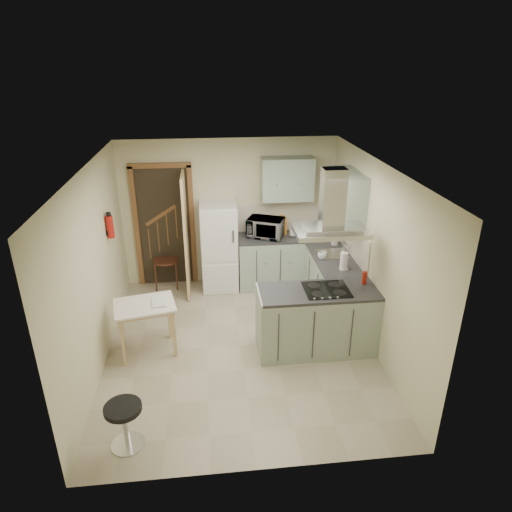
{
  "coord_description": "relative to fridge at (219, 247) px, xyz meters",
  "views": [
    {
      "loc": [
        -0.38,
        -5.3,
        3.7
      ],
      "look_at": [
        0.27,
        0.45,
        1.15
      ],
      "focal_mm": 32.0,
      "sensor_mm": 36.0,
      "label": 1
    }
  ],
  "objects": [
    {
      "name": "splashback",
      "position": [
        1.16,
        0.29,
        0.4
      ],
      "size": [
        1.68,
        0.02,
        0.5
      ],
      "primitive_type": "cube",
      "color": "beige",
      "rests_on": "counter_back"
    },
    {
      "name": "left_wall",
      "position": [
        -1.6,
        -1.8,
        0.5
      ],
      "size": [
        0.0,
        4.2,
        4.2
      ],
      "primitive_type": "plane",
      "rotation": [
        1.57,
        0.0,
        1.57
      ],
      "color": "beige",
      "rests_on": "floor"
    },
    {
      "name": "wall_cabinet_back",
      "position": [
        1.15,
        0.12,
        1.1
      ],
      "size": [
        0.85,
        0.35,
        0.7
      ],
      "primitive_type": "cube",
      "color": "#9EB2A0",
      "rests_on": "back_wall"
    },
    {
      "name": "book",
      "position": [
        -0.95,
        -1.78,
        0.03
      ],
      "size": [
        0.22,
        0.28,
        0.11
      ],
      "primitive_type": "imported",
      "rotation": [
        0.0,
        0.0,
        0.13
      ],
      "color": "brown",
      "rests_on": "drop_leaf_table"
    },
    {
      "name": "back_wall",
      "position": [
        0.2,
        0.3,
        0.5
      ],
      "size": [
        3.6,
        0.0,
        3.6
      ],
      "primitive_type": "plane",
      "rotation": [
        1.57,
        0.0,
        0.0
      ],
      "color": "beige",
      "rests_on": "floor"
    },
    {
      "name": "floor",
      "position": [
        0.2,
        -1.8,
        -0.75
      ],
      "size": [
        4.2,
        4.2,
        0.0
      ],
      "primitive_type": "plane",
      "color": "tan",
      "rests_on": "ground"
    },
    {
      "name": "extractor_hood",
      "position": [
        1.32,
        -1.98,
        0.97
      ],
      "size": [
        0.9,
        0.55,
        0.1
      ],
      "primitive_type": "cube",
      "color": "silver",
      "rests_on": "ceiling"
    },
    {
      "name": "cereal_box",
      "position": [
        1.11,
        0.14,
        0.29
      ],
      "size": [
        0.09,
        0.2,
        0.29
      ],
      "primitive_type": "cube",
      "rotation": [
        0.0,
        0.0,
        0.06
      ],
      "color": "orange",
      "rests_on": "counter_back"
    },
    {
      "name": "soap_bottle",
      "position": [
        1.84,
        -0.48,
        0.23
      ],
      "size": [
        0.09,
        0.09,
        0.17
      ],
      "primitive_type": "imported",
      "rotation": [
        0.0,
        0.0,
        0.23
      ],
      "color": "#B3B2BF",
      "rests_on": "counter_right"
    },
    {
      "name": "right_wall",
      "position": [
        2.0,
        -1.8,
        0.5
      ],
      "size": [
        0.0,
        4.2,
        4.2
      ],
      "primitive_type": "plane",
      "rotation": [
        1.57,
        0.0,
        -1.57
      ],
      "color": "beige",
      "rests_on": "floor"
    },
    {
      "name": "stool",
      "position": [
        -1.1,
        -3.43,
        -0.5
      ],
      "size": [
        0.38,
        0.38,
        0.51
      ],
      "primitive_type": "cylinder",
      "rotation": [
        0.0,
        0.0,
        0.01
      ],
      "color": "black",
      "rests_on": "floor"
    },
    {
      "name": "paper_towel",
      "position": [
        1.72,
        -1.4,
        0.28
      ],
      "size": [
        0.11,
        0.11,
        0.27
      ],
      "primitive_type": "cylinder",
      "rotation": [
        0.0,
        0.0,
        0.02
      ],
      "color": "white",
      "rests_on": "counter_right"
    },
    {
      "name": "counter_right",
      "position": [
        1.7,
        -0.68,
        -0.3
      ],
      "size": [
        0.6,
        1.95,
        0.9
      ],
      "primitive_type": "cube",
      "color": "#9EB2A0",
      "rests_on": "floor"
    },
    {
      "name": "fridge",
      "position": [
        0.0,
        0.0,
        0.0
      ],
      "size": [
        0.6,
        0.6,
        1.5
      ],
      "primitive_type": "cube",
      "color": "white",
      "rests_on": "floor"
    },
    {
      "name": "counter_back",
      "position": [
        0.86,
        0.0,
        -0.3
      ],
      "size": [
        1.08,
        0.6,
        0.9
      ],
      "primitive_type": "cube",
      "color": "#9EB2A0",
      "rests_on": "floor"
    },
    {
      "name": "sink",
      "position": [
        1.7,
        -0.85,
        0.16
      ],
      "size": [
        0.45,
        0.4,
        0.01
      ],
      "primitive_type": "cube",
      "color": "silver",
      "rests_on": "counter_right"
    },
    {
      "name": "peninsula",
      "position": [
        1.22,
        -1.98,
        -0.3
      ],
      "size": [
        1.55,
        0.65,
        0.9
      ],
      "primitive_type": "cube",
      "color": "#9EB2A0",
      "rests_on": "floor"
    },
    {
      "name": "cup",
      "position": [
        1.51,
        -1.01,
        0.2
      ],
      "size": [
        0.16,
        0.16,
        0.11
      ],
      "primitive_type": "imported",
      "rotation": [
        0.0,
        0.0,
        0.16
      ],
      "color": "white",
      "rests_on": "counter_right"
    },
    {
      "name": "fire_extinguisher",
      "position": [
        -1.54,
        -0.9,
        0.75
      ],
      "size": [
        0.1,
        0.1,
        0.32
      ],
      "primitive_type": "cylinder",
      "color": "#B2140F",
      "rests_on": "left_wall"
    },
    {
      "name": "microwave",
      "position": [
        0.79,
        0.01,
        0.31
      ],
      "size": [
        0.69,
        0.59,
        0.32
      ],
      "primitive_type": "imported",
      "rotation": [
        0.0,
        0.0,
        -0.42
      ],
      "color": "black",
      "rests_on": "counter_back"
    },
    {
      "name": "kettle",
      "position": [
        1.25,
        -0.02,
        0.25
      ],
      "size": [
        0.14,
        0.14,
        0.19
      ],
      "primitive_type": "cylinder",
      "rotation": [
        0.0,
        0.0,
        0.09
      ],
      "color": "silver",
      "rests_on": "counter_back"
    },
    {
      "name": "doorway",
      "position": [
        -0.9,
        0.27,
        0.3
      ],
      "size": [
        1.1,
        0.12,
        2.1
      ],
      "primitive_type": "cube",
      "color": "brown",
      "rests_on": "floor"
    },
    {
      "name": "ceiling",
      "position": [
        0.2,
        -1.8,
        1.75
      ],
      "size": [
        4.2,
        4.2,
        0.0
      ],
      "primitive_type": "plane",
      "rotation": [
        3.14,
        0.0,
        0.0
      ],
      "color": "silver",
      "rests_on": "back_wall"
    },
    {
      "name": "drop_leaf_table",
      "position": [
        -1.05,
        -1.78,
        -0.39
      ],
      "size": [
        0.87,
        0.72,
        0.72
      ],
      "primitive_type": "cube",
      "rotation": [
        0.0,
        0.0,
        0.2
      ],
      "color": "tan",
      "rests_on": "floor"
    },
    {
      "name": "red_bottle",
      "position": [
        1.87,
        -1.86,
        0.24
      ],
      "size": [
        0.07,
        0.07,
        0.17
      ],
      "primitive_type": "cylinder",
      "rotation": [
        0.0,
        0.0,
        -0.23
      ],
      "color": "#A01C0D",
      "rests_on": "peninsula"
    },
    {
      "name": "bentwood_chair",
      "position": [
        -0.92,
        0.12,
        -0.26
      ],
      "size": [
        0.44,
        0.44,
        0.99
      ],
      "primitive_type": "cube",
      "rotation": [
        0.0,
        0.0,
        0.01
      ],
      "color": "#472317",
      "rests_on": "floor"
    },
    {
      "name": "wall_cabinet_right",
      "position": [
        1.82,
        -0.95,
        1.1
      ],
      "size": [
        0.35,
        0.9,
        0.7
      ],
      "primitive_type": "cube",
      "color": "#9EB2A0",
      "rests_on": "right_wall"
    },
    {
      "name": "hob",
      "position": [
        1.32,
        -1.98,
        0.16
      ],
      "size": [
        0.58,
        0.5,
        0.01
      ],
      "primitive_type": "cube",
      "color": "black",
      "rests_on": "peninsula"
    }
  ]
}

